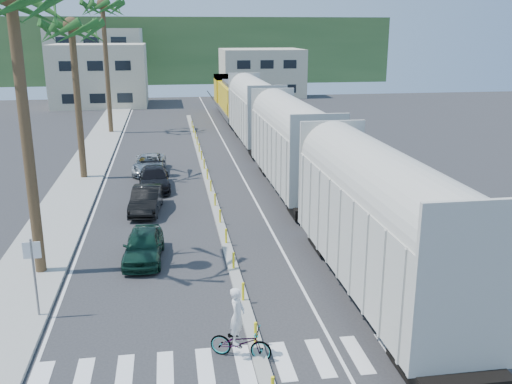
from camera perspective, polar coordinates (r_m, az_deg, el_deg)
ground at (r=19.99m, az=-0.51°, el=-13.68°), size 140.00×140.00×0.00m
sidewalk at (r=43.72m, az=-16.57°, el=2.34°), size 3.00×90.00×0.15m
rails at (r=46.86m, az=0.51°, el=3.84°), size 1.56×100.00×0.06m
median at (r=38.50m, az=-4.88°, el=1.18°), size 0.45×60.00×0.85m
crosswalk at (r=18.30m, az=0.45°, el=-16.73°), size 14.00×2.20×0.01m
lane_markings at (r=43.33m, az=-8.21°, el=2.63°), size 9.42×90.00×0.01m
freight_train at (r=40.81m, az=1.83°, el=6.13°), size 3.00×60.94×5.85m
palm_trees at (r=40.28m, az=-17.65°, el=16.58°), size 3.50×37.20×13.75m
street_sign at (r=21.30m, az=-21.35°, el=-7.01°), size 0.60×0.08×3.00m
buildings at (r=89.09m, az=-11.69°, el=12.12°), size 38.00×27.00×10.00m
hillside at (r=117.27m, az=-7.94°, el=13.95°), size 80.00×20.00×12.00m
car_lead at (r=25.75m, az=-11.18°, el=-5.25°), size 2.14×4.29×1.40m
car_second at (r=32.43m, az=-10.91°, el=-0.76°), size 2.36×4.61×1.42m
car_third at (r=37.00m, az=-10.15°, el=1.33°), size 2.31×4.90×1.38m
car_rear at (r=41.33m, az=-10.63°, el=2.79°), size 2.67×4.92×1.30m
cyclist at (r=18.20m, az=-1.61°, el=-14.22°), size 2.19×2.51×2.37m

